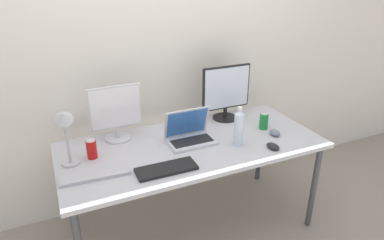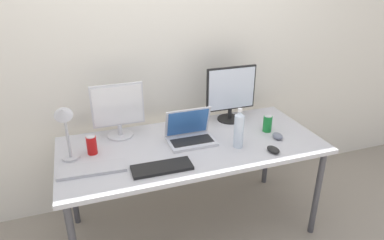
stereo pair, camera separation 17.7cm
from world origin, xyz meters
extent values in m
plane|color=gray|center=(0.00, 0.00, 0.00)|extent=(16.00, 16.00, 0.00)
cube|color=silver|center=(0.00, 0.59, 1.30)|extent=(7.00, 0.08, 2.60)
cylinder|color=#424247|center=(0.85, -0.35, 0.35)|extent=(0.04, 0.04, 0.71)
cylinder|color=#424247|center=(-0.85, 0.35, 0.35)|extent=(0.04, 0.04, 0.71)
cylinder|color=#424247|center=(0.85, 0.35, 0.35)|extent=(0.04, 0.04, 0.71)
cube|color=#B7B7BC|center=(0.00, 0.00, 0.72)|extent=(1.81, 0.83, 0.03)
cylinder|color=silver|center=(-0.45, 0.28, 0.75)|extent=(0.18, 0.18, 0.01)
cylinder|color=silver|center=(-0.45, 0.28, 0.79)|extent=(0.03, 0.03, 0.08)
cube|color=silver|center=(-0.45, 0.28, 0.98)|extent=(0.37, 0.02, 0.31)
cube|color=white|center=(-0.45, 0.27, 0.98)|extent=(0.34, 0.01, 0.28)
cylinder|color=black|center=(0.42, 0.29, 0.75)|extent=(0.20, 0.20, 0.01)
cylinder|color=black|center=(0.42, 0.29, 0.79)|extent=(0.03, 0.03, 0.08)
cube|color=black|center=(0.42, 0.29, 1.00)|extent=(0.41, 0.02, 0.35)
cube|color=silver|center=(0.42, 0.27, 1.00)|extent=(0.38, 0.01, 0.32)
cube|color=silver|center=(0.00, 0.01, 0.75)|extent=(0.33, 0.22, 0.02)
cube|color=black|center=(0.00, 0.00, 0.76)|extent=(0.29, 0.12, 0.00)
cube|color=silver|center=(0.00, 0.09, 0.87)|extent=(0.33, 0.07, 0.22)
cube|color=#3366B2|center=(0.00, 0.09, 0.86)|extent=(0.29, 0.06, 0.19)
cube|color=#B2B2B7|center=(-0.69, -0.13, 0.75)|extent=(0.41, 0.16, 0.02)
cube|color=black|center=(-0.28, -0.25, 0.75)|extent=(0.37, 0.15, 0.02)
ellipsoid|color=black|center=(0.47, -0.29, 0.76)|extent=(0.08, 0.11, 0.03)
ellipsoid|color=slate|center=(0.61, -0.13, 0.76)|extent=(0.08, 0.10, 0.04)
cylinder|color=silver|center=(0.28, -0.15, 0.86)|extent=(0.07, 0.07, 0.23)
cone|color=silver|center=(0.28, -0.15, 0.99)|extent=(0.06, 0.06, 0.03)
cylinder|color=white|center=(0.28, -0.15, 1.01)|extent=(0.03, 0.03, 0.02)
cylinder|color=#197F33|center=(0.60, 0.00, 0.80)|extent=(0.07, 0.07, 0.12)
cylinder|color=silver|center=(0.60, 0.00, 0.86)|extent=(0.06, 0.06, 0.00)
cylinder|color=red|center=(-0.67, 0.09, 0.80)|extent=(0.07, 0.07, 0.12)
cylinder|color=silver|center=(-0.67, 0.09, 0.86)|extent=(0.06, 0.06, 0.00)
cylinder|color=#B7B7BC|center=(-0.80, 0.07, 0.75)|extent=(0.11, 0.11, 0.01)
cylinder|color=#B7B7BC|center=(-0.80, 0.07, 0.91)|extent=(0.02, 0.02, 0.30)
cone|color=#B7B7BC|center=(-0.80, 0.01, 1.09)|extent=(0.11, 0.12, 0.11)
camera|label=1|loc=(-0.86, -1.93, 1.87)|focal=32.00mm
camera|label=2|loc=(-0.70, -1.99, 1.87)|focal=32.00mm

